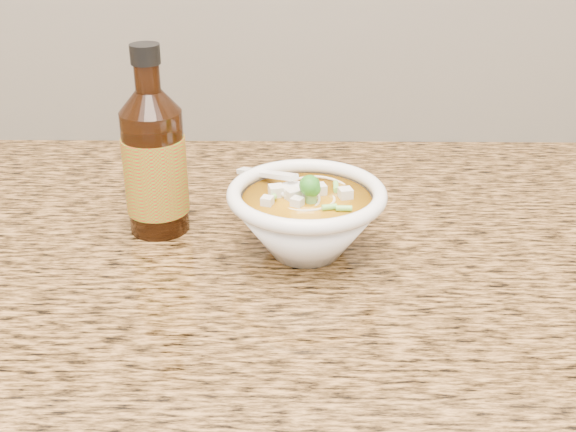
{
  "coord_description": "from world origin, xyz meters",
  "views": [
    {
      "loc": [
        0.06,
        0.94,
        1.29
      ],
      "look_at": [
        0.05,
        1.64,
        0.94
      ],
      "focal_mm": 45.0,
      "sensor_mm": 36.0,
      "label": 1
    }
  ],
  "objects": [
    {
      "name": "counter_slab",
      "position": [
        0.0,
        1.68,
        0.88
      ],
      "size": [
        4.0,
        0.68,
        0.04
      ],
      "primitive_type": "cube",
      "color": "olive",
      "rests_on": "cabinet"
    },
    {
      "name": "hot_sauce_bottle",
      "position": [
        -0.1,
        1.69,
        0.98
      ],
      "size": [
        0.09,
        0.09,
        0.22
      ],
      "rotation": [
        0.0,
        0.0,
        0.29
      ],
      "color": "black",
      "rests_on": "counter_slab"
    },
    {
      "name": "soup_bowl",
      "position": [
        0.07,
        1.64,
        0.94
      ],
      "size": [
        0.17,
        0.17,
        0.1
      ],
      "rotation": [
        0.0,
        0.0,
        -0.37
      ],
      "color": "white",
      "rests_on": "counter_slab"
    }
  ]
}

